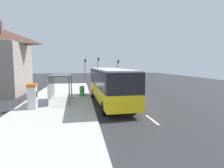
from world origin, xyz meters
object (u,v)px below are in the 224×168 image
at_px(sedan_near, 107,75).
at_px(white_van, 112,75).
at_px(recycling_bin_red, 82,91).
at_px(traffic_light_median, 98,64).
at_px(bus_shelter, 57,81).
at_px(recycling_bin_green, 82,92).
at_px(traffic_light_near_side, 118,66).
at_px(traffic_light_far_side, 85,65).
at_px(bus, 110,84).
at_px(ticket_machine, 33,96).
at_px(recycling_bin_orange, 82,90).
at_px(sedan_far, 104,74).

bearing_deg(sedan_near, white_van, -90.68).
xyz_separation_m(recycling_bin_red, traffic_light_median, (4.59, 29.71, 2.93)).
distance_m(white_van, bus_shelter, 23.27).
height_order(white_van, sedan_near, white_van).
height_order(recycling_bin_green, traffic_light_near_side, traffic_light_near_side).
distance_m(traffic_light_far_side, traffic_light_median, 3.59).
relative_size(bus, recycling_bin_red, 11.67).
relative_size(ticket_machine, recycling_bin_orange, 2.04).
xyz_separation_m(white_van, sedan_far, (0.10, 14.68, -0.55)).
height_order(sedan_near, traffic_light_far_side, traffic_light_far_side).
distance_m(white_van, traffic_light_median, 11.87).
height_order(recycling_bin_green, recycling_bin_red, same).
distance_m(sedan_near, sedan_far, 6.00).
bearing_deg(white_van, sedan_far, 89.62).
height_order(recycling_bin_orange, bus_shelter, bus_shelter).
relative_size(sedan_near, traffic_light_far_side, 0.88).
height_order(sedan_far, bus_shelter, bus_shelter).
distance_m(bus, traffic_light_near_side, 33.12).
xyz_separation_m(recycling_bin_orange, traffic_light_far_side, (1.10, 28.21, 2.70)).
xyz_separation_m(traffic_light_far_side, bus_shelter, (-3.31, -32.33, -1.26)).
relative_size(recycling_bin_orange, traffic_light_median, 0.17).
xyz_separation_m(white_van, recycling_bin_orange, (-6.40, -17.49, -0.69)).
bearing_deg(recycling_bin_orange, bus, -63.05).
xyz_separation_m(bus, recycling_bin_green, (-2.49, 3.49, -1.19)).
bearing_deg(recycling_bin_green, traffic_light_near_side, 71.39).
xyz_separation_m(traffic_light_near_side, traffic_light_median, (-5.11, 1.60, 0.39)).
distance_m(bus, white_van, 22.73).
distance_m(traffic_light_near_side, traffic_light_median, 5.37).
bearing_deg(recycling_bin_red, recycling_bin_orange, 90.00).
distance_m(traffic_light_near_side, bus_shelter, 33.72).
bearing_deg(recycling_bin_orange, white_van, 69.90).
relative_size(white_van, bus_shelter, 1.31).
distance_m(sedan_far, bus_shelter, 37.34).
relative_size(sedan_near, recycling_bin_green, 4.71).
xyz_separation_m(white_van, ticket_machine, (-10.20, -24.10, -0.17)).
distance_m(bus, recycling_bin_green, 4.45).
bearing_deg(recycling_bin_red, recycling_bin_green, -90.00).
relative_size(sedan_near, sedan_far, 1.01).
xyz_separation_m(recycling_bin_orange, bus_shelter, (-2.21, -4.12, 1.44)).
bearing_deg(traffic_light_median, recycling_bin_green, -98.59).
bearing_deg(traffic_light_far_side, bus, -87.60).
height_order(traffic_light_near_side, traffic_light_far_side, traffic_light_far_side).
height_order(bus, traffic_light_far_side, traffic_light_far_side).
xyz_separation_m(recycling_bin_red, recycling_bin_orange, (0.00, 0.70, 0.00)).
bearing_deg(sedan_far, traffic_light_near_side, -56.09).
bearing_deg(traffic_light_far_side, sedan_far, 36.29).
height_order(ticket_machine, traffic_light_median, traffic_light_median).
relative_size(sedan_far, bus_shelter, 1.11).
distance_m(recycling_bin_green, traffic_light_near_side, 30.50).
height_order(traffic_light_far_side, traffic_light_median, traffic_light_median).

